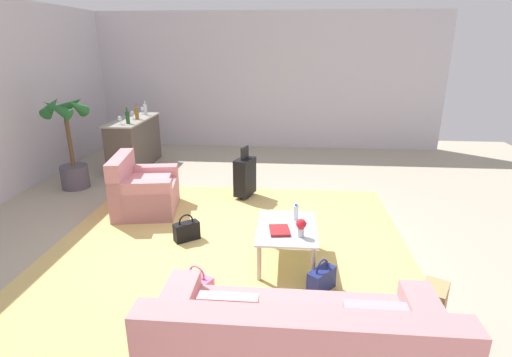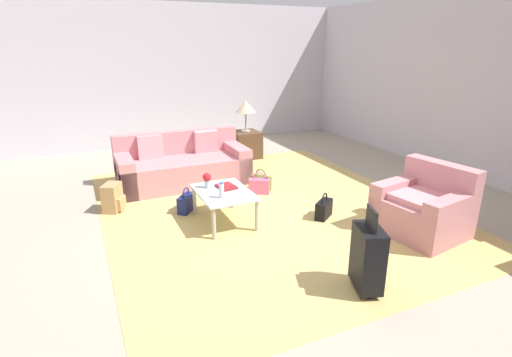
# 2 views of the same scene
# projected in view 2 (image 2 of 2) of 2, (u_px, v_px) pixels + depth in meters

# --- Properties ---
(ground_plane) EXTENTS (12.00, 12.00, 0.00)m
(ground_plane) POSITION_uv_depth(u_px,v_px,m) (272.00, 227.00, 5.14)
(ground_plane) COLOR #A89E89
(wall_back) EXTENTS (10.24, 0.12, 3.10)m
(wall_back) POSITION_uv_depth(u_px,v_px,m) (505.00, 90.00, 6.23)
(wall_back) COLOR silver
(wall_back) RESTS_ON ground
(wall_left) EXTENTS (0.12, 8.00, 3.10)m
(wall_left) POSITION_uv_depth(u_px,v_px,m) (173.00, 76.00, 9.01)
(wall_left) COLOR silver
(wall_left) RESTS_ON ground
(area_rug) EXTENTS (5.20, 4.40, 0.01)m
(area_rug) POSITION_uv_depth(u_px,v_px,m) (266.00, 208.00, 5.74)
(area_rug) COLOR tan
(area_rug) RESTS_ON ground
(couch) EXTENTS (0.97, 2.10, 0.84)m
(couch) POSITION_uv_depth(u_px,v_px,m) (182.00, 166.00, 6.71)
(couch) COLOR #C67F84
(couch) RESTS_ON ground
(armchair) EXTENTS (1.07, 1.00, 0.86)m
(armchair) POSITION_uv_depth(u_px,v_px,m) (425.00, 210.00, 4.93)
(armchair) COLOR #C67F84
(armchair) RESTS_ON ground
(coffee_table) EXTENTS (0.92, 0.66, 0.43)m
(coffee_table) POSITION_uv_depth(u_px,v_px,m) (224.00, 196.00, 5.17)
(coffee_table) COLOR silver
(coffee_table) RESTS_ON ground
(water_bottle) EXTENTS (0.06, 0.06, 0.20)m
(water_bottle) POSITION_uv_depth(u_px,v_px,m) (221.00, 191.00, 4.91)
(water_bottle) COLOR silver
(water_bottle) RESTS_ON coffee_table
(coffee_table_book) EXTENTS (0.30, 0.25, 0.03)m
(coffee_table_book) POSITION_uv_depth(u_px,v_px,m) (226.00, 187.00, 5.28)
(coffee_table_book) COLOR maroon
(coffee_table_book) RESTS_ON coffee_table
(flower_vase) EXTENTS (0.11, 0.11, 0.21)m
(flower_vase) POSITION_uv_depth(u_px,v_px,m) (207.00, 179.00, 5.24)
(flower_vase) COLOR #B2B7BC
(flower_vase) RESTS_ON coffee_table
(side_table) EXTENTS (0.54, 0.54, 0.54)m
(side_table) POSITION_uv_depth(u_px,v_px,m) (246.00, 145.00, 8.20)
(side_table) COLOR #513823
(side_table) RESTS_ON ground
(table_lamp) EXTENTS (0.41, 0.41, 0.63)m
(table_lamp) POSITION_uv_depth(u_px,v_px,m) (246.00, 107.00, 7.96)
(table_lamp) COLOR #ADA899
(table_lamp) RESTS_ON side_table
(suitcase_black) EXTENTS (0.45, 0.35, 0.85)m
(suitcase_black) POSITION_uv_depth(u_px,v_px,m) (368.00, 257.00, 3.72)
(suitcase_black) COLOR black
(suitcase_black) RESTS_ON ground
(handbag_pink) EXTENTS (0.28, 0.35, 0.36)m
(handbag_pink) POSITION_uv_depth(u_px,v_px,m) (259.00, 186.00, 6.25)
(handbag_pink) COLOR pink
(handbag_pink) RESTS_ON ground
(handbag_navy) EXTENTS (0.34, 0.31, 0.36)m
(handbag_navy) POSITION_uv_depth(u_px,v_px,m) (186.00, 203.00, 5.58)
(handbag_navy) COLOR navy
(handbag_navy) RESTS_ON ground
(handbag_olive) EXTENTS (0.34, 0.29, 0.36)m
(handbag_olive) POSITION_uv_depth(u_px,v_px,m) (261.00, 183.00, 6.39)
(handbag_olive) COLOR olive
(handbag_olive) RESTS_ON ground
(handbag_black) EXTENTS (0.30, 0.34, 0.36)m
(handbag_black) POSITION_uv_depth(u_px,v_px,m) (324.00, 209.00, 5.38)
(handbag_black) COLOR black
(handbag_black) RESTS_ON ground
(backpack_tan) EXTENTS (0.36, 0.34, 0.40)m
(backpack_tan) POSITION_uv_depth(u_px,v_px,m) (113.00, 198.00, 5.58)
(backpack_tan) COLOR tan
(backpack_tan) RESTS_ON ground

